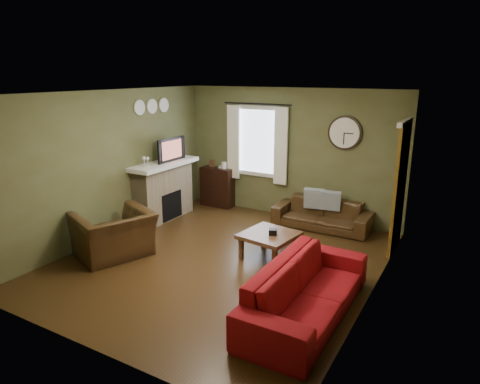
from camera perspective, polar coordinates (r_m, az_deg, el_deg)
The scene contains 31 objects.
floor at distance 6.87m, azimuth -2.41°, elevation -9.14°, with size 4.60×5.20×0.00m, color #36230F.
ceiling at distance 6.24m, azimuth -2.69°, elevation 13.07°, with size 4.60×5.20×0.00m, color white.
wall_left at distance 7.87m, azimuth -16.88°, elevation 3.41°, with size 0.00×5.20×2.60m, color brown.
wall_right at distance 5.60m, azimuth 17.82°, elevation -1.52°, with size 0.00×5.20×2.60m, color brown.
wall_back at distance 8.69m, azimuth 6.66°, elevation 5.09°, with size 4.60×0.00×2.60m, color brown.
wall_front at distance 4.56m, azimuth -20.33°, elevation -5.68°, with size 4.60×0.00×2.60m, color brown.
fireplace at distance 8.73m, azimuth -10.15°, elevation -0.06°, with size 0.40×1.40×1.10m, color tan.
firebox at distance 8.68m, azimuth -9.11°, elevation -1.82°, with size 0.04×0.60×0.55m, color black.
mantel at distance 8.57m, azimuth -10.19°, elevation 3.71°, with size 0.58×1.60×0.08m, color white.
tv at distance 8.63m, azimuth -9.52°, elevation 5.27°, with size 0.60×0.08×0.35m, color black.
tv_screen at distance 8.57m, azimuth -9.12°, elevation 5.60°, with size 0.02×0.62×0.36m, color #994C3F.
medallion_left at distance 8.29m, azimuth -13.27°, elevation 10.91°, with size 0.28×0.28×0.03m, color white.
medallion_mid at distance 8.55m, azimuth -11.65°, elevation 11.13°, with size 0.28×0.28×0.03m, color white.
medallion_right at distance 8.82m, azimuth -10.14°, elevation 11.34°, with size 0.28×0.28×0.03m, color white.
window_pane at distance 8.93m, azimuth 2.50°, elevation 6.77°, with size 1.00×0.02×1.30m, color silver, non-canonical shape.
curtain_rod at distance 8.76m, azimuth 2.25°, elevation 11.67°, with size 0.03×0.03×1.50m, color black.
curtain_left at distance 9.12m, azimuth -0.89°, elevation 6.65°, with size 0.28×0.04×1.55m, color white.
curtain_right at distance 8.62m, azimuth 5.45°, elevation 6.05°, with size 0.28×0.04×1.55m, color white.
wall_clock at distance 8.20m, azimuth 13.77°, elevation 7.66°, with size 0.64×0.06×0.64m, color white, non-canonical shape.
door at distance 7.43m, azimuth 20.52°, elevation 0.38°, with size 0.05×0.90×2.10m, color brown.
bookshelf at distance 9.48m, azimuth -3.03°, elevation 0.69°, with size 0.73×0.31×0.87m, color black, non-canonical shape.
book at distance 9.40m, azimuth -2.89°, elevation 3.87°, with size 0.17×0.23×0.02m, color #523320.
sofa_brown at distance 8.31m, azimuth 10.86°, elevation -2.95°, with size 1.83×0.72×0.54m, color #342210.
pillow_left at distance 8.31m, azimuth 9.87°, elevation -0.86°, with size 0.39×0.12×0.39m, color #87939F.
pillow_right at distance 8.23m, azimuth 12.00°, elevation -1.14°, with size 0.37×0.11×0.37m, color #87939F.
sofa_red at distance 5.38m, azimuth 8.89°, elevation -12.79°, with size 2.30×0.90×0.67m, color maroon.
armchair at distance 7.19m, azimuth -16.45°, elevation -5.44°, with size 1.14×1.00×0.74m, color #342210.
coffee_table at distance 6.89m, azimuth 3.89°, elevation -7.15°, with size 0.79×0.79×0.42m, color #523320, non-canonical shape.
tissue_box at distance 6.77m, azimuth 4.39°, elevation -5.89°, with size 0.12×0.12×0.09m, color black.
wine_glass_a at distance 8.12m, azimuth -12.65°, elevation 3.93°, with size 0.07×0.07×0.20m, color white, non-canonical shape.
wine_glass_b at distance 8.19m, azimuth -12.19°, elevation 3.98°, with size 0.06×0.06×0.18m, color white, non-canonical shape.
Camera 1 is at (3.34, -5.27, 2.88)m, focal length 32.00 mm.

